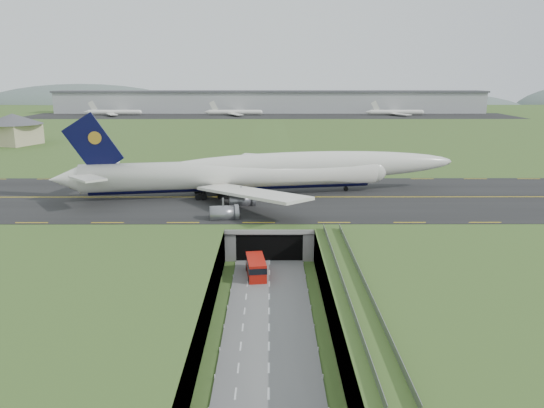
{
  "coord_description": "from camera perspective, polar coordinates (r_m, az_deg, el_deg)",
  "views": [
    {
      "loc": [
        0.22,
        -82.32,
        32.88
      ],
      "look_at": [
        0.5,
        20.0,
        7.75
      ],
      "focal_mm": 35.0,
      "sensor_mm": 36.0,
      "label": 1
    }
  ],
  "objects": [
    {
      "name": "trench_road",
      "position": [
        81.69,
        -0.3,
        -9.86
      ],
      "size": [
        12.0,
        75.0,
        0.2
      ],
      "primitive_type": "cube",
      "color": "slate",
      "rests_on": "ground"
    },
    {
      "name": "guideway",
      "position": [
        69.8,
        8.87,
        -9.63
      ],
      "size": [
        3.0,
        53.0,
        7.05
      ],
      "color": "#A8A8A3",
      "rests_on": "ground"
    },
    {
      "name": "cargo_terminal",
      "position": [
        382.2,
        -0.21,
        10.96
      ],
      "size": [
        320.0,
        67.0,
        15.6
      ],
      "color": "#B2B2B2",
      "rests_on": "ground"
    },
    {
      "name": "shuttle_tram",
      "position": [
        88.6,
        -1.74,
        -6.8
      ],
      "size": [
        3.79,
        7.98,
        3.13
      ],
      "rotation": [
        0.0,
        0.0,
        0.12
      ],
      "color": "red",
      "rests_on": "ground"
    },
    {
      "name": "taxiway",
      "position": [
        118.39,
        -0.26,
        0.72
      ],
      "size": [
        800.0,
        44.0,
        0.18
      ],
      "primitive_type": "cube",
      "color": "black",
      "rests_on": "airfield_deck"
    },
    {
      "name": "tunnel_portal",
      "position": [
        103.35,
        -0.27,
        -2.81
      ],
      "size": [
        17.0,
        22.3,
        6.0
      ],
      "color": "gray",
      "rests_on": "ground"
    },
    {
      "name": "service_building",
      "position": [
        230.4,
        -26.06,
        7.51
      ],
      "size": [
        28.26,
        28.26,
        12.1
      ],
      "rotation": [
        0.0,
        0.0,
        -0.34
      ],
      "color": "#C6B98F",
      "rests_on": "ground"
    },
    {
      "name": "ground",
      "position": [
        88.65,
        -0.29,
        -7.97
      ],
      "size": [
        900.0,
        900.0,
        0.0
      ],
      "primitive_type": "plane",
      "color": "#3D5421",
      "rests_on": "ground"
    },
    {
      "name": "jumbo_jet",
      "position": [
        120.12,
        -1.11,
        3.45
      ],
      "size": [
        91.75,
        58.94,
        19.77
      ],
      "rotation": [
        0.0,
        0.0,
        0.17
      ],
      "color": "silver",
      "rests_on": "ground"
    },
    {
      "name": "airfield_deck",
      "position": [
        87.58,
        -0.29,
        -6.15
      ],
      "size": [
        800.0,
        800.0,
        6.0
      ],
      "primitive_type": "cube",
      "color": "gray",
      "rests_on": "ground"
    },
    {
      "name": "distant_hills",
      "position": [
        517.64,
        7.06,
        9.61
      ],
      "size": [
        700.0,
        91.0,
        60.0
      ],
      "color": "#566761",
      "rests_on": "ground"
    }
  ]
}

